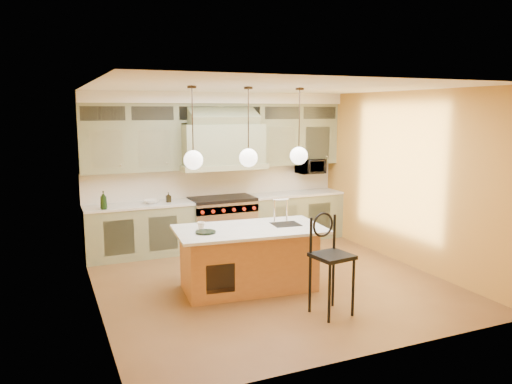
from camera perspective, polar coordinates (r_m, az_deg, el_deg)
name	(u,v)px	position (r m, az deg, el deg)	size (l,w,h in m)	color
floor	(270,282)	(7.71, 1.58, -10.22)	(5.00, 5.00, 0.00)	brown
ceiling	(271,87)	(7.27, 1.69, 11.86)	(5.00, 5.00, 0.00)	white
wall_back	(216,169)	(9.65, -4.64, 2.60)	(5.00, 5.00, 0.00)	#C38A35
wall_front	(373,223)	(5.23, 13.28, -3.42)	(5.00, 5.00, 0.00)	#C38A35
wall_left	(93,200)	(6.70, -18.14, -0.85)	(5.00, 5.00, 0.00)	#C38A35
wall_right	(406,179)	(8.69, 16.75, 1.48)	(5.00, 5.00, 0.00)	#C38A35
back_cabinetry	(220,172)	(9.40, -4.12, 2.30)	(5.00, 0.77, 2.90)	gray
range	(222,222)	(9.48, -3.87, -3.43)	(1.20, 0.74, 0.96)	silver
kitchen_island	(249,257)	(7.29, -0.80, -7.45)	(2.20, 1.32, 1.35)	#AD6E3D
counter_stool	(330,257)	(6.43, 8.48, -7.35)	(0.51, 0.51, 1.30)	black
microwave	(310,166)	(10.22, 6.24, 2.95)	(0.54, 0.37, 0.30)	black
oil_bottle_a	(103,200)	(8.70, -17.03, -0.90)	(0.12, 0.12, 0.31)	black
oil_bottle_b	(168,197)	(9.11, -9.97, -0.60)	(0.08, 0.08, 0.18)	black
fruit_bowl	(152,202)	(9.05, -11.84, -1.08)	(0.27, 0.27, 0.07)	white
cup	(201,226)	(7.07, -6.28, -3.86)	(0.11, 0.11, 0.11)	white
pendant_left	(193,158)	(6.75, -7.18, 3.90)	(0.26, 0.26, 1.11)	#2D2319
pendant_center	(248,156)	(7.01, -0.87, 4.17)	(0.26, 0.26, 1.11)	#2D2319
pendant_right	(299,154)	(7.35, 4.92, 4.38)	(0.26, 0.26, 1.11)	#2D2319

